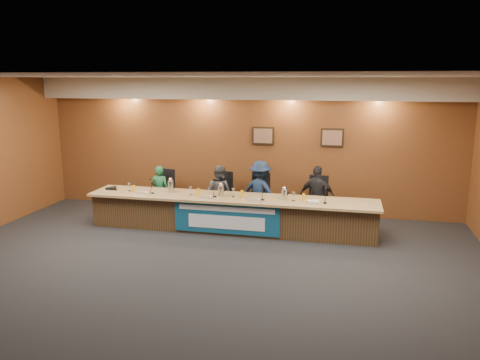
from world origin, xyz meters
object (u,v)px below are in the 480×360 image
object	(u,v)px
dais_body	(231,214)
panelist_a	(160,191)
panelist_d	(317,196)
carafe_right	(284,194)
panelist_c	(260,192)
office_chair_d	(317,204)
office_chair_c	(261,200)
office_chair_b	(220,198)
speakerphone	(113,188)
panelist_b	(219,193)
carafe_left	(171,187)
banner	(226,219)
office_chair_a	(162,195)
carafe_mid	(221,191)

from	to	relation	value
dais_body	panelist_a	bearing A→B (deg)	159.80
panelist_d	carafe_right	size ratio (longest dim) A/B	6.14
panelist_c	office_chair_d	bearing A→B (deg)	-156.51
office_chair_c	carafe_right	size ratio (longest dim) A/B	2.20
office_chair_b	office_chair_d	bearing A→B (deg)	13.54
panelist_a	speakerphone	size ratio (longest dim) A/B	3.75
panelist_b	panelist_c	size ratio (longest dim) A/B	0.90
office_chair_b	carafe_left	distance (m)	1.24
panelist_c	office_chair_d	xyz separation A→B (m)	(1.26, 0.10, -0.22)
panelist_d	office_chair_c	size ratio (longest dim) A/B	2.79
banner	office_chair_a	world-z (taller)	banner
panelist_a	office_chair_a	world-z (taller)	panelist_a
panelist_b	office_chair_c	distance (m)	0.97
office_chair_b	speakerphone	xyz separation A→B (m)	(-2.26, -0.79, 0.30)
panelist_a	panelist_d	size ratio (longest dim) A/B	0.90
banner	office_chair_c	xyz separation A→B (m)	(0.50, 1.21, 0.10)
carafe_left	speakerphone	size ratio (longest dim) A/B	0.81
office_chair_b	dais_body	bearing A→B (deg)	-46.73
carafe_mid	speakerphone	bearing A→B (deg)	179.08
panelist_c	speakerphone	size ratio (longest dim) A/B	4.38
panelist_c	office_chair_a	size ratio (longest dim) A/B	2.92
panelist_d	office_chair_d	world-z (taller)	panelist_d
office_chair_c	carafe_right	world-z (taller)	carafe_right
office_chair_b	office_chair_c	world-z (taller)	same
banner	office_chair_a	distance (m)	2.24
panelist_b	panelist_d	xyz separation A→B (m)	(2.21, 0.00, 0.04)
office_chair_a	office_chair_b	size ratio (longest dim) A/B	1.00
panelist_b	panelist_c	bearing A→B (deg)	-162.96
panelist_b	panelist_d	bearing A→B (deg)	-162.96
panelist_b	office_chair_a	bearing A→B (deg)	13.04
carafe_left	banner	bearing A→B (deg)	-18.15
office_chair_a	office_chair_b	bearing A→B (deg)	21.85
panelist_d	speakerphone	distance (m)	4.53
panelist_c	carafe_right	bearing A→B (deg)	149.23
speakerphone	panelist_d	bearing A→B (deg)	8.76
carafe_right	speakerphone	distance (m)	3.85
banner	panelist_a	size ratio (longest dim) A/B	1.83
office_chair_c	carafe_right	xyz separation A→B (m)	(0.63, -0.85, 0.38)
dais_body	carafe_right	xyz separation A→B (m)	(1.13, -0.06, 0.51)
office_chair_a	office_chair_b	world-z (taller)	same
office_chair_d	carafe_left	xyz separation A→B (m)	(-3.10, -0.77, 0.40)
panelist_b	carafe_mid	xyz separation A→B (m)	(0.25, -0.73, 0.23)
carafe_mid	speakerphone	world-z (taller)	carafe_mid
carafe_left	carafe_mid	world-z (taller)	carafe_left
banner	office_chair_c	bearing A→B (deg)	67.59
office_chair_d	speakerphone	xyz separation A→B (m)	(-4.47, -0.79, 0.30)
dais_body	office_chair_c	xyz separation A→B (m)	(0.50, 0.79, 0.13)
dais_body	banner	size ratio (longest dim) A/B	2.73
banner	panelist_b	world-z (taller)	panelist_b
panelist_b	carafe_mid	bearing A→B (deg)	125.71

